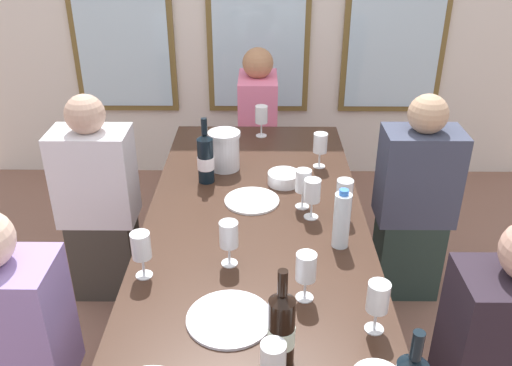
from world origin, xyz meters
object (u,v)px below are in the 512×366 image
wine_glass_0 (345,192)px  wine_glass_5 (320,145)px  wine_bottle_0 (281,329)px  seated_person_2 (16,362)px  metal_pitcher (224,150)px  wine_glass_2 (261,116)px  wine_glass_6 (306,269)px  water_bottle (342,220)px  wine_bottle_1 (206,158)px  white_plate_1 (229,319)px  wine_glass_3 (303,182)px  tasting_bowl_0 (284,178)px  dining_table (255,242)px  seated_person_1 (414,205)px  seated_person_0 (99,205)px  wine_glass_8 (312,191)px  wine_glass_4 (273,361)px  white_plate_2 (252,201)px  wine_glass_7 (378,298)px  wine_glass_1 (229,236)px  wine_glass_9 (141,247)px  seated_person_4 (258,137)px

wine_glass_0 → wine_glass_5: bearing=96.1°
wine_bottle_0 → seated_person_2: (-0.88, 0.20, -0.34)m
metal_pitcher → wine_bottle_0: wine_bottle_0 is taller
wine_glass_2 → wine_glass_5: same height
wine_glass_5 → wine_glass_2: bearing=126.5°
wine_glass_6 → seated_person_2: size_ratio=0.16×
wine_glass_2 → water_bottle: bearing=-74.3°
wine_bottle_1 → wine_glass_0: wine_bottle_1 is taller
white_plate_1 → wine_bottle_1: 0.96m
water_bottle → wine_glass_3: (-0.12, 0.29, 0.01)m
tasting_bowl_0 → wine_glass_2: size_ratio=0.86×
dining_table → white_plate_1: bearing=-97.8°
metal_pitcher → seated_person_1: size_ratio=0.17×
white_plate_1 → wine_glass_6: bearing=24.0°
wine_bottle_0 → seated_person_0: size_ratio=0.29×
tasting_bowl_0 → wine_glass_8: (0.10, -0.30, 0.09)m
dining_table → wine_glass_4: wine_glass_4 is taller
wine_glass_2 → seated_person_1: size_ratio=0.16×
white_plate_2 → wine_glass_0: 0.42m
dining_table → tasting_bowl_0: size_ratio=14.47×
wine_glass_4 → seated_person_2: bearing=160.0°
wine_glass_7 → wine_glass_8: bearing=102.1°
metal_pitcher → wine_glass_8: metal_pitcher is taller
white_plate_1 → wine_glass_1: wine_glass_1 is taller
wine_bottle_1 → metal_pitcher: bearing=60.7°
wine_glass_0 → wine_glass_3: (-0.16, 0.09, 0.00)m
white_plate_1 → wine_glass_9: (-0.31, 0.22, 0.12)m
dining_table → wine_glass_1: bearing=-109.9°
metal_pitcher → wine_glass_3: 0.51m
wine_glass_8 → seated_person_2: seated_person_2 is taller
white_plate_2 → seated_person_1: size_ratio=0.21×
wine_bottle_1 → seated_person_1: 1.10m
metal_pitcher → wine_glass_6: (0.32, -0.97, 0.02)m
dining_table → wine_glass_6: (0.17, -0.44, 0.19)m
wine_glass_4 → wine_glass_8: bearing=79.1°
wine_glass_7 → seated_person_1: 1.26m
wine_glass_5 → seated_person_2: size_ratio=0.16×
wine_bottle_0 → white_plate_2: bearing=96.0°
wine_bottle_0 → wine_glass_7: bearing=24.8°
wine_glass_1 → white_plate_1: bearing=-87.0°
tasting_bowl_0 → wine_glass_7: 0.99m
seated_person_1 → seated_person_4: (-0.80, 0.87, 0.00)m
dining_table → water_bottle: 0.39m
metal_pitcher → water_bottle: size_ratio=0.79×
wine_glass_3 → seated_person_4: (-0.20, 1.27, -0.34)m
wine_glass_9 → seated_person_0: seated_person_0 is taller
wine_bottle_1 → wine_glass_0: (0.59, -0.32, 0.00)m
wine_glass_9 → seated_person_0: (-0.42, 0.86, -0.34)m
dining_table → wine_glass_7: size_ratio=12.43×
wine_glass_0 → wine_glass_7: (0.01, -0.66, 0.00)m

